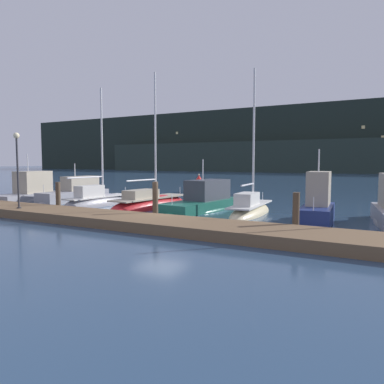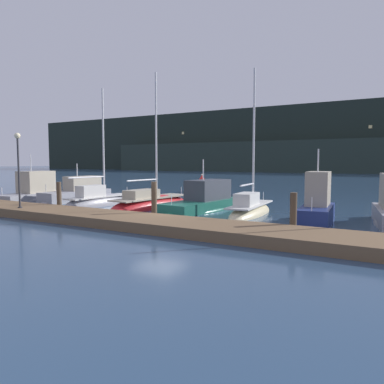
{
  "view_description": "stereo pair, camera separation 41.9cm",
  "coord_description": "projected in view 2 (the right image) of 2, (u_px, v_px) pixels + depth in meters",
  "views": [
    {
      "loc": [
        10.71,
        -15.83,
        2.99
      ],
      "look_at": [
        0.0,
        3.23,
        1.2
      ],
      "focal_mm": 35.0,
      "sensor_mm": 36.0,
      "label": 1
    },
    {
      "loc": [
        11.07,
        -15.62,
        2.99
      ],
      "look_at": [
        0.0,
        3.23,
        1.2
      ],
      "focal_mm": 35.0,
      "sensor_mm": 36.0,
      "label": 2
    }
  ],
  "objects": [
    {
      "name": "ground_plane",
      "position": [
        160.0,
        220.0,
        19.26
      ],
      "size": [
        400.0,
        400.0,
        0.0
      ],
      "primitive_type": "plane",
      "color": "navy"
    },
    {
      "name": "dock",
      "position": [
        133.0,
        221.0,
        17.37
      ],
      "size": [
        37.32,
        2.8,
        0.45
      ],
      "primitive_type": "cube",
      "color": "brown",
      "rests_on": "ground"
    },
    {
      "name": "mooring_pile_1",
      "position": [
        59.0,
        197.0,
        22.27
      ],
      "size": [
        0.28,
        0.28,
        1.78
      ],
      "primitive_type": "cylinder",
      "color": "#4C3D2D",
      "rests_on": "ground"
    },
    {
      "name": "mooring_pile_2",
      "position": [
        154.0,
        201.0,
        18.73
      ],
      "size": [
        0.28,
        0.28,
        1.98
      ],
      "primitive_type": "cylinder",
      "color": "#4C3D2D",
      "rests_on": "ground"
    },
    {
      "name": "mooring_pile_3",
      "position": [
        293.0,
        214.0,
        15.21
      ],
      "size": [
        0.28,
        0.28,
        1.73
      ],
      "primitive_type": "cylinder",
      "color": "#4C3D2D",
      "rests_on": "ground"
    },
    {
      "name": "motorboat_berth_1",
      "position": [
        32.0,
        195.0,
        29.01
      ],
      "size": [
        2.94,
        6.34,
        4.16
      ],
      "color": "gray",
      "rests_on": "ground"
    },
    {
      "name": "motorboat_berth_2",
      "position": [
        78.0,
        196.0,
        28.28
      ],
      "size": [
        1.9,
        6.38,
        3.31
      ],
      "color": "gray",
      "rests_on": "ground"
    },
    {
      "name": "sailboat_berth_3",
      "position": [
        99.0,
        204.0,
        25.3
      ],
      "size": [
        1.57,
        6.11,
        8.72
      ],
      "color": "gray",
      "rests_on": "ground"
    },
    {
      "name": "sailboat_berth_4",
      "position": [
        150.0,
        206.0,
        24.12
      ],
      "size": [
        2.4,
        7.32,
        9.49
      ],
      "color": "red",
      "rests_on": "ground"
    },
    {
      "name": "motorboat_berth_5",
      "position": [
        203.0,
        205.0,
        22.93
      ],
      "size": [
        2.84,
        7.26,
        3.57
      ],
      "color": "#195647",
      "rests_on": "ground"
    },
    {
      "name": "sailboat_berth_6",
      "position": [
        250.0,
        212.0,
        21.05
      ],
      "size": [
        2.04,
        6.12,
        8.8
      ],
      "color": "beige",
      "rests_on": "ground"
    },
    {
      "name": "motorboat_berth_7",
      "position": [
        317.0,
        212.0,
        18.11
      ],
      "size": [
        1.95,
        4.71,
        4.07
      ],
      "color": "navy",
      "rests_on": "ground"
    },
    {
      "name": "channel_buoy",
      "position": [
        202.0,
        185.0,
        36.83
      ],
      "size": [
        1.46,
        1.46,
        1.77
      ],
      "color": "red",
      "rests_on": "ground"
    },
    {
      "name": "dock_lamppost",
      "position": [
        18.0,
        158.0,
        20.28
      ],
      "size": [
        0.32,
        0.32,
        4.08
      ],
      "color": "#2D2D33",
      "rests_on": "dock"
    },
    {
      "name": "hillside_backdrop",
      "position": [
        364.0,
        140.0,
        101.17
      ],
      "size": [
        240.0,
        23.0,
        18.8
      ],
      "color": "#1E2823",
      "rests_on": "ground"
    }
  ]
}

